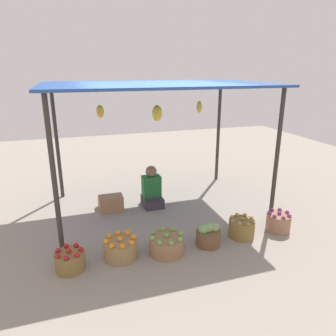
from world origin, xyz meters
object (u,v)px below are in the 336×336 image
Objects in this scene: wooden_crate_near_vendor at (108,203)px; basket_purple_onions at (278,222)px; basket_red_apples at (70,260)px; basket_potatoes at (242,228)px; basket_green_apples at (167,244)px; basket_oranges at (121,248)px; vendor_person at (152,191)px; basket_cabbages at (208,235)px; wooden_crate_stacked_rear at (111,203)px.

basket_purple_onions is at bearing -33.64° from wooden_crate_near_vendor.
basket_potatoes reaches higher than basket_red_apples.
basket_red_apples is at bearing 179.50° from basket_green_apples.
basket_oranges is at bearing 179.78° from basket_purple_onions.
vendor_person is 1.65m from basket_green_apples.
basket_potatoes is (2.56, 0.06, 0.01)m from basket_red_apples.
vendor_person is 2.23m from basket_red_apples.
basket_oranges is at bearing 6.09° from basket_red_apples.
basket_cabbages reaches higher than basket_purple_onions.
basket_purple_onions reaches higher than basket_red_apples.
basket_oranges is 1.17× the size of basket_potatoes.
basket_potatoes is 0.94× the size of wooden_crate_stacked_rear.
basket_potatoes is 2.49m from wooden_crate_near_vendor.
basket_potatoes reaches higher than basket_green_apples.
wooden_crate_near_vendor is at bearing 171.74° from vendor_person.
basket_purple_onions is at bearing 1.09° from basket_red_apples.
basket_potatoes is at bearing -42.17° from wooden_crate_near_vendor.
basket_purple_onions reaches higher than basket_oranges.
basket_green_apples is at bearing -7.39° from basket_oranges.
basket_oranges is 1.66m from wooden_crate_near_vendor.
basket_green_apples is 1.85m from wooden_crate_near_vendor.
basket_oranges is 1.10× the size of wooden_crate_stacked_rear.
basket_oranges is at bearing -119.10° from vendor_person.
basket_cabbages is (0.65, 0.01, 0.03)m from basket_green_apples.
basket_purple_onions is (1.27, 0.07, -0.01)m from basket_cabbages.
vendor_person is 0.85m from wooden_crate_near_vendor.
basket_cabbages reaches higher than basket_green_apples.
basket_red_apples is 1.31m from basket_green_apples.
wooden_crate_near_vendor is 0.15m from wooden_crate_stacked_rear.
basket_cabbages reaches higher than basket_oranges.
basket_oranges is at bearing -91.42° from wooden_crate_near_vendor.
basket_oranges reaches higher than basket_red_apples.
wooden_crate_near_vendor is at bearing 88.58° from basket_oranges.
basket_purple_onions is 0.90× the size of wooden_crate_stacked_rear.
basket_oranges is (-0.86, -1.54, -0.16)m from vendor_person.
basket_oranges reaches higher than wooden_crate_stacked_rear.
basket_purple_onions is (1.92, 0.07, 0.02)m from basket_green_apples.
basket_red_apples is 0.77× the size of basket_green_apples.
wooden_crate_stacked_rear is (-1.21, 1.60, -0.01)m from basket_cabbages.
vendor_person is 1.68× the size of basket_oranges.
basket_oranges is 1.22× the size of basket_purple_onions.
basket_purple_onions reaches higher than basket_green_apples.
basket_cabbages is (0.43, -1.62, -0.14)m from vendor_person.
wooden_crate_stacked_rear is at bearing 139.58° from basket_potatoes.
basket_red_apples is 1.01× the size of basket_purple_onions.
basket_purple_onions is at bearing 2.95° from basket_cabbages.
wooden_crate_near_vendor is at bearing 67.69° from basket_red_apples.
basket_cabbages is 2.01m from wooden_crate_stacked_rear.
vendor_person is 2.05× the size of basket_purple_onions.
basket_red_apples is at bearing 179.90° from basket_cabbages.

